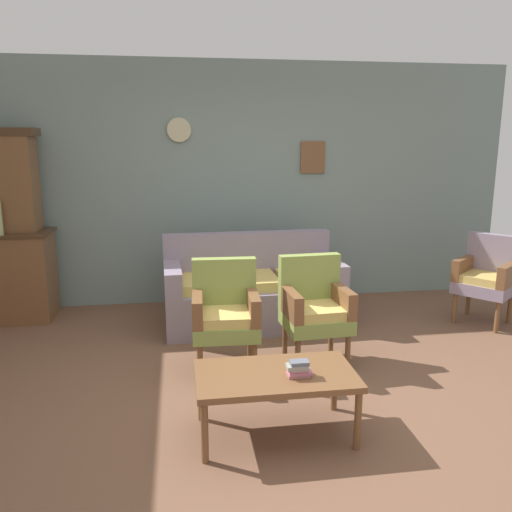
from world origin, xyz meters
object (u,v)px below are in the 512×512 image
object	(u,v)px
wingback_chair_by_fireplace	(487,275)
coffee_table	(276,379)
armchair_near_couch_end	(225,311)
book_stack_on_table	(299,369)
armchair_near_cabinet	(314,306)
floral_couch	(252,292)

from	to	relation	value
wingback_chair_by_fireplace	coffee_table	distance (m)	3.07
armchair_near_couch_end	book_stack_on_table	distance (m)	1.13
armchair_near_couch_end	armchair_near_cabinet	distance (m)	0.74
floral_couch	armchair_near_cabinet	world-z (taller)	same
floral_couch	armchair_near_couch_end	distance (m)	1.14
armchair_near_cabinet	coffee_table	size ratio (longest dim) A/B	0.90
wingback_chair_by_fireplace	book_stack_on_table	world-z (taller)	wingback_chair_by_fireplace
coffee_table	armchair_near_couch_end	bearing A→B (deg)	102.53
armchair_near_couch_end	coffee_table	xyz separation A→B (m)	(0.22, -1.00, -0.12)
floral_couch	book_stack_on_table	xyz separation A→B (m)	(-0.02, -2.14, 0.14)
floral_couch	armchair_near_cabinet	size ratio (longest dim) A/B	1.98
book_stack_on_table	floral_couch	bearing A→B (deg)	89.57
armchair_near_cabinet	coffee_table	world-z (taller)	armchair_near_cabinet
book_stack_on_table	armchair_near_cabinet	bearing A→B (deg)	70.52
coffee_table	book_stack_on_table	size ratio (longest dim) A/B	6.37
floral_couch	book_stack_on_table	bearing A→B (deg)	-90.43
armchair_near_couch_end	coffee_table	bearing A→B (deg)	-77.47
book_stack_on_table	wingback_chair_by_fireplace	bearing A→B (deg)	37.37
armchair_near_cabinet	book_stack_on_table	distance (m)	1.18
coffee_table	wingback_chair_by_fireplace	bearing A→B (deg)	34.83
armchair_near_couch_end	armchair_near_cabinet	world-z (taller)	same
coffee_table	book_stack_on_table	distance (m)	0.17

